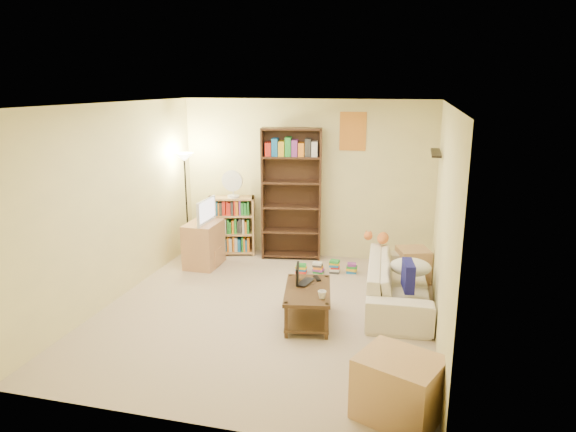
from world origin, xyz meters
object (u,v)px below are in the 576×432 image
(tabby_cat, at_px, (380,238))
(desk_fan, at_px, (233,184))
(side_table, at_px, (413,265))
(tv_stand, at_px, (204,244))
(television, at_px, (202,211))
(laptop, at_px, (309,283))
(tall_bookshelf, at_px, (291,191))
(short_bookshelf, at_px, (232,226))
(coffee_table, at_px, (308,301))
(sofa, at_px, (398,283))
(floor_lamp, at_px, (185,175))
(end_cabinet, at_px, (399,388))
(mug, at_px, (322,295))

(tabby_cat, xyz_separation_m, desk_fan, (-2.39, 0.61, 0.54))
(side_table, bearing_deg, desk_fan, 170.23)
(tv_stand, height_order, television, television)
(laptop, bearing_deg, tabby_cat, -15.92)
(tabby_cat, height_order, laptop, tabby_cat)
(desk_fan, bearing_deg, side_table, -9.77)
(tall_bookshelf, xyz_separation_m, short_bookshelf, (-0.99, -0.06, -0.62))
(tv_stand, bearing_deg, coffee_table, -37.35)
(sofa, xyz_separation_m, desk_fan, (-2.68, 1.33, 0.90))
(sofa, height_order, floor_lamp, floor_lamp)
(end_cabinet, bearing_deg, mug, 124.05)
(mug, height_order, end_cabinet, end_cabinet)
(coffee_table, xyz_separation_m, mug, (0.21, -0.24, 0.19))
(tabby_cat, xyz_separation_m, end_cabinet, (0.39, -3.08, -0.37))
(tall_bookshelf, relative_size, side_table, 4.36)
(end_cabinet, bearing_deg, tall_bookshelf, 115.92)
(short_bookshelf, bearing_deg, laptop, -65.34)
(tabby_cat, distance_m, tv_stand, 2.67)
(mug, relative_size, short_bookshelf, 0.11)
(coffee_table, height_order, floor_lamp, floor_lamp)
(mug, relative_size, end_cabinet, 0.15)
(sofa, bearing_deg, coffee_table, 124.98)
(television, height_order, desk_fan, desk_fan)
(mug, bearing_deg, end_cabinet, -55.95)
(sofa, bearing_deg, floor_lamp, 69.48)
(sofa, bearing_deg, short_bookshelf, 59.90)
(sofa, relative_size, laptop, 6.03)
(television, bearing_deg, tv_stand, 0.00)
(sofa, distance_m, mug, 1.31)
(coffee_table, bearing_deg, tall_bookshelf, 98.19)
(tabby_cat, bearing_deg, short_bookshelf, 165.02)
(tv_stand, height_order, floor_lamp, floor_lamp)
(short_bookshelf, bearing_deg, desk_fan, -56.41)
(sofa, bearing_deg, television, 72.86)
(desk_fan, distance_m, floor_lamp, 0.75)
(short_bookshelf, distance_m, end_cabinet, 4.69)
(mug, distance_m, short_bookshelf, 3.09)
(tabby_cat, bearing_deg, desk_fan, 165.73)
(sofa, bearing_deg, side_table, -14.71)
(television, height_order, short_bookshelf, television)
(tall_bookshelf, height_order, desk_fan, tall_bookshelf)
(laptop, bearing_deg, television, 66.96)
(short_bookshelf, distance_m, side_table, 2.96)
(tall_bookshelf, relative_size, desk_fan, 4.61)
(short_bookshelf, height_order, floor_lamp, floor_lamp)
(tall_bookshelf, relative_size, end_cabinet, 3.18)
(sofa, relative_size, side_table, 4.15)
(coffee_table, bearing_deg, tabby_cat, 54.82)
(sofa, height_order, laptop, sofa)
(coffee_table, height_order, desk_fan, desk_fan)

